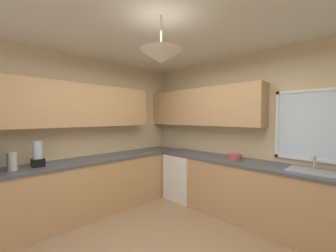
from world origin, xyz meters
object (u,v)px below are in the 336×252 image
at_px(bowl, 235,157).
at_px(blender_appliance, 38,155).
at_px(dishwasher, 185,176).
at_px(sink_assembly, 312,171).
at_px(kettle, 12,162).

bearing_deg(bowl, blender_appliance, -125.49).
relative_size(dishwasher, bowl, 4.15).
height_order(sink_assembly, blender_appliance, blender_appliance).
bearing_deg(sink_assembly, dishwasher, -178.98).
xyz_separation_m(kettle, blender_appliance, (-0.02, 0.29, 0.04)).
relative_size(sink_assembly, bowl, 2.52).
xyz_separation_m(dishwasher, bowl, (1.04, 0.03, 0.53)).
bearing_deg(blender_appliance, sink_assembly, 41.10).
relative_size(kettle, blender_appliance, 0.66).
height_order(kettle, bowl, kettle).
distance_m(kettle, bowl, 3.17).
bearing_deg(sink_assembly, kettle, -135.41).
distance_m(sink_assembly, bowl, 1.05).
bearing_deg(blender_appliance, bowl, 54.51).
bearing_deg(blender_appliance, kettle, -86.09).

